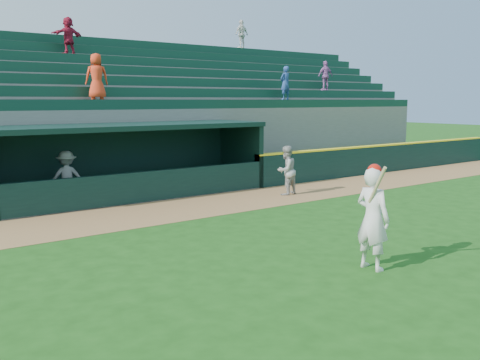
{
  "coord_description": "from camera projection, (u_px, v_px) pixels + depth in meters",
  "views": [
    {
      "loc": [
        -7.81,
        -8.8,
        3.25
      ],
      "look_at": [
        0.0,
        1.6,
        1.3
      ],
      "focal_mm": 40.0,
      "sensor_mm": 36.0,
      "label": 1
    }
  ],
  "objects": [
    {
      "name": "dugout_player_inside",
      "position": [
        67.0,
        177.0,
        16.84
      ],
      "size": [
        1.22,
        0.92,
        1.67
      ],
      "primitive_type": "imported",
      "rotation": [
        0.0,
        0.0,
        2.84
      ],
      "color": "#9C9B97",
      "rests_on": "ground"
    },
    {
      "name": "wall_stripe_right",
      "position": [
        389.0,
        145.0,
        24.35
      ],
      "size": [
        15.5,
        0.32,
        0.06
      ],
      "primitive_type": "cube",
      "color": "yellow",
      "rests_on": "field_wall_right"
    },
    {
      "name": "field_wall_right",
      "position": [
        389.0,
        158.0,
        24.45
      ],
      "size": [
        15.5,
        0.3,
        1.2
      ],
      "primitive_type": "cube",
      "color": "black",
      "rests_on": "ground"
    },
    {
      "name": "ground",
      "position": [
        282.0,
        245.0,
        12.08
      ],
      "size": [
        120.0,
        120.0,
        0.0
      ],
      "primitive_type": "plane",
      "color": "#194812",
      "rests_on": "ground"
    },
    {
      "name": "warning_track",
      "position": [
        174.0,
        210.0,
        15.95
      ],
      "size": [
        40.0,
        3.0,
        0.01
      ],
      "primitive_type": "cube",
      "color": "olive",
      "rests_on": "ground"
    },
    {
      "name": "dugout_player_front",
      "position": [
        286.0,
        170.0,
        18.38
      ],
      "size": [
        0.93,
        0.78,
        1.7
      ],
      "primitive_type": "imported",
      "rotation": [
        0.0,
        0.0,
        3.32
      ],
      "color": "#9D9D98",
      "rests_on": "ground"
    },
    {
      "name": "stands",
      "position": [
        78.0,
        121.0,
        21.66
      ],
      "size": [
        34.5,
        6.26,
        7.61
      ],
      "color": "slate",
      "rests_on": "ground"
    },
    {
      "name": "batter_at_plate",
      "position": [
        373.0,
        217.0,
        10.24
      ],
      "size": [
        0.54,
        0.85,
        2.07
      ],
      "color": "silver",
      "rests_on": "ground"
    },
    {
      "name": "dugout",
      "position": [
        127.0,
        156.0,
        18.21
      ],
      "size": [
        9.4,
        2.8,
        2.46
      ],
      "color": "slate",
      "rests_on": "ground"
    }
  ]
}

